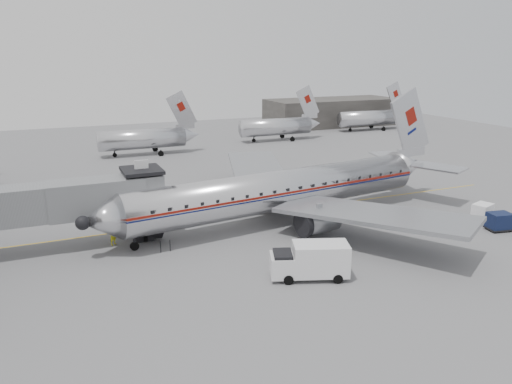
# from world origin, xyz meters

# --- Properties ---
(ground) EXTENTS (160.00, 160.00, 0.00)m
(ground) POSITION_xyz_m (0.00, 0.00, 0.00)
(ground) COLOR slate
(ground) RESTS_ON ground
(hangar) EXTENTS (30.00, 12.00, 6.00)m
(hangar) POSITION_xyz_m (45.00, 60.00, 3.00)
(hangar) COLOR #363331
(hangar) RESTS_ON ground
(apron_line) EXTENTS (60.00, 0.15, 0.01)m
(apron_line) POSITION_xyz_m (3.00, 6.00, 0.01)
(apron_line) COLOR gold
(apron_line) RESTS_ON ground
(jet_bridge) EXTENTS (21.00, 6.20, 7.10)m
(jet_bridge) POSITION_xyz_m (-16.66, 3.67, 4.18)
(jet_bridge) COLOR slate
(jet_bridge) RESTS_ON ground
(distant_aircraft_near) EXTENTS (16.39, 3.20, 10.26)m
(distant_aircraft_near) POSITION_xyz_m (-1.79, 42.00, 2.73)
(distant_aircraft_near) COLOR silver
(distant_aircraft_near) RESTS_ON ground
(distant_aircraft_mid) EXTENTS (16.39, 3.20, 10.26)m
(distant_aircraft_mid) POSITION_xyz_m (24.21, 46.00, 2.73)
(distant_aircraft_mid) COLOR silver
(distant_aircraft_mid) RESTS_ON ground
(distant_aircraft_far) EXTENTS (16.39, 3.20, 10.26)m
(distant_aircraft_far) POSITION_xyz_m (48.21, 50.00, 2.73)
(distant_aircraft_far) COLOR silver
(distant_aircraft_far) RESTS_ON ground
(airliner) EXTENTS (39.74, 36.60, 12.61)m
(airliner) POSITION_xyz_m (4.96, 3.11, 3.17)
(airliner) COLOR silver
(airliner) RESTS_ON ground
(service_van) EXTENTS (6.15, 4.05, 2.70)m
(service_van) POSITION_xyz_m (0.55, -9.63, 1.42)
(service_van) COLOR silver
(service_van) RESTS_ON ground
(baggage_cart_navy) EXTENTS (2.43, 2.01, 1.71)m
(baggage_cart_navy) POSITION_xyz_m (22.00, -7.56, 0.91)
(baggage_cart_navy) COLOR #0D1737
(baggage_cart_navy) RESTS_ON ground
(baggage_cart_white) EXTENTS (2.48, 2.17, 1.63)m
(baggage_cart_white) POSITION_xyz_m (23.07, -4.55, 0.87)
(baggage_cart_white) COLOR white
(baggage_cart_white) RESTS_ON ground
(ramp_worker) EXTENTS (0.82, 0.76, 1.88)m
(ramp_worker) POSITION_xyz_m (-12.00, 3.00, 0.94)
(ramp_worker) COLOR yellow
(ramp_worker) RESTS_ON ground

